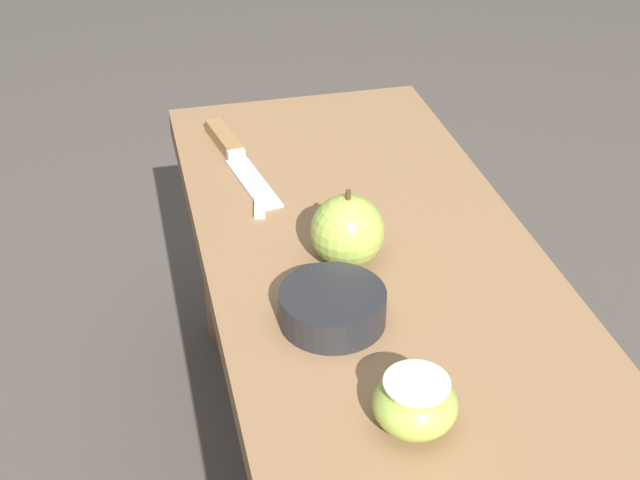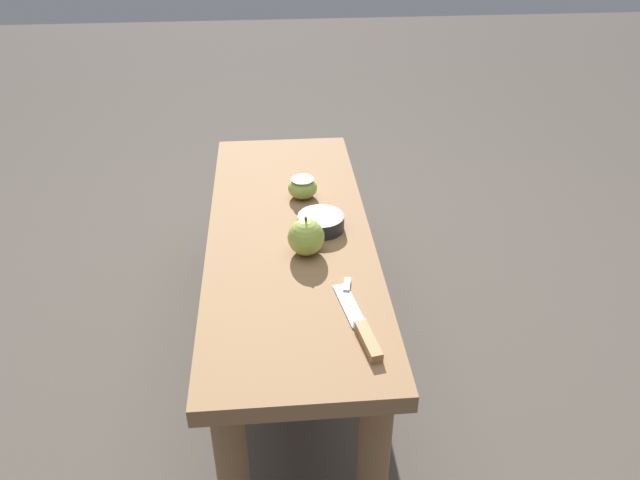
{
  "view_description": "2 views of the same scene",
  "coord_description": "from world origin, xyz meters",
  "px_view_note": "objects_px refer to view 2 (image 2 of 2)",
  "views": [
    {
      "loc": [
        0.74,
        -0.27,
        1.02
      ],
      "look_at": [
        -0.1,
        -0.07,
        0.45
      ],
      "focal_mm": 50.0,
      "sensor_mm": 36.0,
      "label": 1
    },
    {
      "loc": [
        -1.33,
        0.04,
        1.24
      ],
      "look_at": [
        -0.1,
        -0.07,
        0.45
      ],
      "focal_mm": 35.0,
      "sensor_mm": 36.0,
      "label": 2
    }
  ],
  "objects_px": {
    "knife": "(363,330)",
    "apple_cut": "(303,188)",
    "bowl": "(321,222)",
    "apple_whole": "(306,237)",
    "wooden_bench": "(290,256)"
  },
  "relations": [
    {
      "from": "knife",
      "to": "apple_cut",
      "type": "relative_size",
      "value": 3.16
    },
    {
      "from": "knife",
      "to": "bowl",
      "type": "relative_size",
      "value": 2.16
    },
    {
      "from": "knife",
      "to": "bowl",
      "type": "bearing_deg",
      "value": -3.22
    },
    {
      "from": "apple_whole",
      "to": "apple_cut",
      "type": "xyz_separation_m",
      "value": [
        0.28,
        -0.01,
        -0.02
      ]
    },
    {
      "from": "apple_cut",
      "to": "bowl",
      "type": "relative_size",
      "value": 0.69
    },
    {
      "from": "apple_whole",
      "to": "bowl",
      "type": "bearing_deg",
      "value": -22.88
    },
    {
      "from": "wooden_bench",
      "to": "bowl",
      "type": "bearing_deg",
      "value": -85.92
    },
    {
      "from": "apple_cut",
      "to": "bowl",
      "type": "bearing_deg",
      "value": -168.17
    },
    {
      "from": "wooden_bench",
      "to": "apple_whole",
      "type": "height_order",
      "value": "apple_whole"
    },
    {
      "from": "knife",
      "to": "bowl",
      "type": "distance_m",
      "value": 0.41
    },
    {
      "from": "knife",
      "to": "apple_whole",
      "type": "bearing_deg",
      "value": 7.2
    },
    {
      "from": "apple_whole",
      "to": "apple_cut",
      "type": "relative_size",
      "value": 1.23
    },
    {
      "from": "apple_whole",
      "to": "wooden_bench",
      "type": "bearing_deg",
      "value": 19.74
    },
    {
      "from": "wooden_bench",
      "to": "bowl",
      "type": "height_order",
      "value": "bowl"
    },
    {
      "from": "wooden_bench",
      "to": "apple_whole",
      "type": "relative_size",
      "value": 11.64
    }
  ]
}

